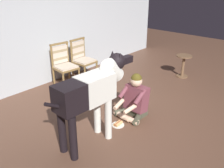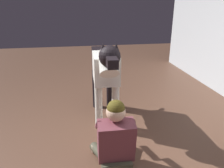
% 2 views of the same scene
% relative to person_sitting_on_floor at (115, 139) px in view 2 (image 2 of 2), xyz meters
% --- Properties ---
extents(ground_plane, '(14.13, 14.13, 0.00)m').
position_rel_person_sitting_on_floor_xyz_m(ground_plane, '(-0.08, 0.02, -0.33)').
color(ground_plane, brown).
extents(person_sitting_on_floor, '(0.63, 0.58, 0.82)m').
position_rel_person_sitting_on_floor_xyz_m(person_sitting_on_floor, '(0.00, 0.00, 0.00)').
color(person_sitting_on_floor, '#474736').
rests_on(person_sitting_on_floor, ground).
extents(large_dog, '(1.63, 0.38, 1.32)m').
position_rel_person_sitting_on_floor_xyz_m(large_dog, '(-1.01, 0.03, 0.51)').
color(large_dog, silver).
rests_on(large_dog, ground).
extents(hot_dog_on_plate, '(0.22, 0.22, 0.06)m').
position_rel_person_sitting_on_floor_xyz_m(hot_dog_on_plate, '(-0.44, 0.01, -0.31)').
color(hot_dog_on_plate, silver).
rests_on(hot_dog_on_plate, ground).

